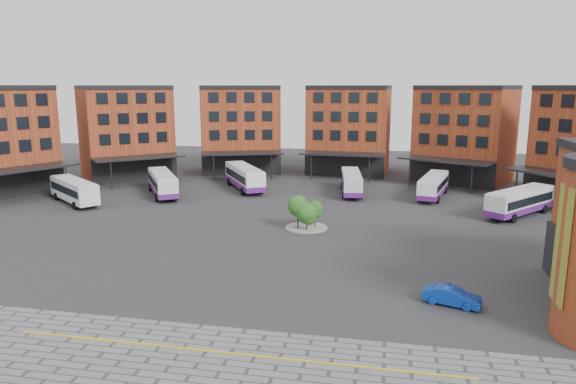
% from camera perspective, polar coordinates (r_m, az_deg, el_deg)
% --- Properties ---
extents(ground, '(160.00, 160.00, 0.00)m').
position_cam_1_polar(ground, '(42.63, -3.26, -8.18)').
color(ground, '#28282B').
rests_on(ground, ground).
extents(yellow_line, '(26.00, 0.15, 0.02)m').
position_cam_1_polar(yellow_line, '(29.83, -6.41, -17.36)').
color(yellow_line, gold).
rests_on(yellow_line, paving_zone).
extents(main_building, '(94.14, 42.48, 14.60)m').
position_cam_1_polar(main_building, '(78.80, 0.31, 6.41)').
color(main_building, '#983B21').
rests_on(main_building, ground).
extents(tree_island, '(4.40, 4.40, 3.58)m').
position_cam_1_polar(tree_island, '(52.42, 1.92, -2.21)').
color(tree_island, gray).
rests_on(tree_island, ground).
extents(bus_a, '(9.94, 8.42, 3.02)m').
position_cam_1_polar(bus_a, '(69.59, -22.69, 0.27)').
color(bus_a, silver).
rests_on(bus_a, ground).
extents(bus_b, '(8.12, 10.75, 3.13)m').
position_cam_1_polar(bus_b, '(70.97, -13.77, 0.98)').
color(bus_b, silver).
rests_on(bus_b, ground).
extents(bus_c, '(8.50, 11.47, 3.32)m').
position_cam_1_polar(bus_c, '(73.26, -4.87, 1.69)').
color(bus_c, white).
rests_on(bus_c, ground).
extents(bus_d, '(3.75, 10.78, 2.97)m').
position_cam_1_polar(bus_d, '(70.59, 7.05, 1.10)').
color(bus_d, silver).
rests_on(bus_d, ground).
extents(bus_e, '(4.79, 10.81, 2.97)m').
position_cam_1_polar(bus_e, '(70.34, 15.84, 0.70)').
color(bus_e, white).
rests_on(bus_e, ground).
extents(bus_f, '(9.01, 10.00, 3.09)m').
position_cam_1_polar(bus_f, '(63.79, 24.38, -0.95)').
color(bus_f, white).
rests_on(bus_f, ground).
extents(blue_car, '(4.02, 2.38, 1.25)m').
position_cam_1_polar(blue_car, '(36.87, 17.75, -10.97)').
color(blue_car, '#0D37B2').
rests_on(blue_car, ground).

